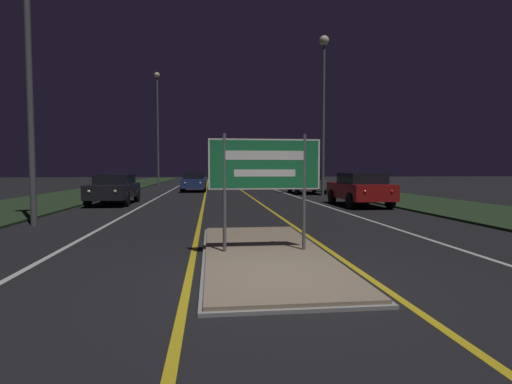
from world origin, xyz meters
TOP-DOWN VIEW (x-y plane):
  - ground_plane at (0.00, 0.00)m, footprint 160.00×160.00m
  - median_island at (0.00, 1.93)m, footprint 2.43×6.41m
  - verge_left at (-9.50, 20.00)m, footprint 5.00×100.00m
  - verge_right at (9.50, 20.00)m, footprint 5.00×100.00m
  - centre_line_yellow_left at (-1.41, 25.00)m, footprint 0.12×70.00m
  - centre_line_yellow_right at (1.41, 25.00)m, footprint 0.12×70.00m
  - lane_line_white_left at (-4.20, 25.00)m, footprint 0.12×70.00m
  - lane_line_white_right at (4.20, 25.00)m, footprint 0.12×70.00m
  - edge_line_white_left at (-7.20, 25.00)m, footprint 0.10×70.00m
  - edge_line_white_right at (7.20, 25.00)m, footprint 0.10×70.00m
  - highway_sign at (0.00, 1.93)m, footprint 2.19×0.07m
  - streetlight_left_far at (-6.23, 35.01)m, footprint 0.56×0.56m
  - streetlight_right_near at (6.10, 19.08)m, footprint 0.62×0.62m
  - car_receding_0 at (5.79, 11.88)m, footprint 2.00×4.25m
  - car_receding_1 at (5.59, 21.37)m, footprint 2.02×4.06m
  - car_receding_2 at (5.88, 30.34)m, footprint 1.98×4.31m
  - car_receding_3 at (2.63, 39.58)m, footprint 2.02×4.58m
  - car_approaching_0 at (-5.70, 14.15)m, footprint 1.90×4.32m
  - car_approaching_1 at (-2.31, 24.79)m, footprint 1.86×4.07m

SIDE VIEW (x-z plane):
  - ground_plane at x=0.00m, z-range 0.00..0.00m
  - centre_line_yellow_left at x=-1.41m, z-range 0.00..0.01m
  - centre_line_yellow_right at x=1.41m, z-range 0.00..0.01m
  - lane_line_white_left at x=-4.20m, z-range 0.00..0.01m
  - lane_line_white_right at x=4.20m, z-range 0.00..0.01m
  - edge_line_white_left at x=-7.20m, z-range 0.00..0.01m
  - edge_line_white_right at x=7.20m, z-range 0.00..0.01m
  - verge_left at x=-9.50m, z-range 0.00..0.08m
  - verge_right at x=9.50m, z-range 0.00..0.08m
  - median_island at x=0.00m, z-range -0.01..0.09m
  - car_receding_2 at x=5.88m, z-range 0.04..1.46m
  - car_receding_3 at x=2.63m, z-range 0.05..1.46m
  - car_approaching_1 at x=-2.31m, z-range 0.03..1.50m
  - car_receding_1 at x=5.59m, z-range 0.05..1.48m
  - car_approaching_0 at x=-5.70m, z-range 0.05..1.49m
  - car_receding_0 at x=5.79m, z-range 0.05..1.57m
  - highway_sign at x=0.00m, z-range 0.56..2.86m
  - streetlight_right_near at x=6.10m, z-range 1.93..12.01m
  - streetlight_left_far at x=-6.23m, z-range 1.62..12.87m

